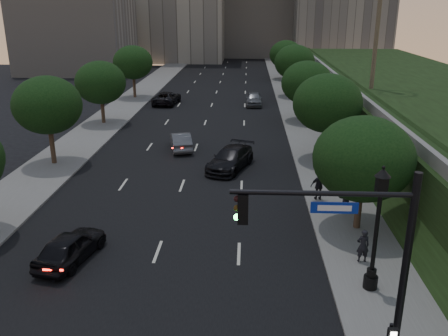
# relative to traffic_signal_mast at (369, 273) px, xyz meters

# --- Properties ---
(ground) EXTENTS (160.00, 160.00, 0.00)m
(ground) POSITION_rel_traffic_signal_mast_xyz_m (-8.12, 2.52, -3.67)
(ground) COLOR black
(ground) RESTS_ON ground
(road_surface) EXTENTS (16.00, 140.00, 0.02)m
(road_surface) POSITION_rel_traffic_signal_mast_xyz_m (-8.12, 32.52, -3.66)
(road_surface) COLOR black
(road_surface) RESTS_ON ground
(sidewalk_right) EXTENTS (4.50, 140.00, 0.15)m
(sidewalk_right) POSITION_rel_traffic_signal_mast_xyz_m (2.13, 32.52, -3.60)
(sidewalk_right) COLOR slate
(sidewalk_right) RESTS_ON ground
(sidewalk_left) EXTENTS (4.50, 140.00, 0.15)m
(sidewalk_left) POSITION_rel_traffic_signal_mast_xyz_m (-18.37, 32.52, -3.60)
(sidewalk_left) COLOR slate
(sidewalk_left) RESTS_ON ground
(embankment) EXTENTS (18.00, 90.00, 4.00)m
(embankment) POSITION_rel_traffic_signal_mast_xyz_m (13.88, 30.52, -1.67)
(embankment) COLOR black
(embankment) RESTS_ON ground
(parapet_wall) EXTENTS (0.35, 90.00, 0.70)m
(parapet_wall) POSITION_rel_traffic_signal_mast_xyz_m (5.38, 30.52, 0.68)
(parapet_wall) COLOR slate
(parapet_wall) RESTS_ON embankment
(office_block_filler) EXTENTS (18.00, 16.00, 14.00)m
(office_block_filler) POSITION_rel_traffic_signal_mast_xyz_m (-34.12, 72.52, 3.33)
(office_block_filler) COLOR #AAA69C
(office_block_filler) RESTS_ON ground
(tree_right_a) EXTENTS (5.20, 5.20, 6.24)m
(tree_right_a) POSITION_rel_traffic_signal_mast_xyz_m (2.18, 10.52, 0.35)
(tree_right_a) COLOR #38281C
(tree_right_a) RESTS_ON ground
(tree_right_b) EXTENTS (5.20, 5.20, 6.74)m
(tree_right_b) POSITION_rel_traffic_signal_mast_xyz_m (2.18, 22.52, 0.84)
(tree_right_b) COLOR #38281C
(tree_right_b) RESTS_ON ground
(tree_right_c) EXTENTS (5.20, 5.20, 6.24)m
(tree_right_c) POSITION_rel_traffic_signal_mast_xyz_m (2.18, 35.52, 0.35)
(tree_right_c) COLOR #38281C
(tree_right_c) RESTS_ON ground
(tree_right_d) EXTENTS (5.20, 5.20, 6.74)m
(tree_right_d) POSITION_rel_traffic_signal_mast_xyz_m (2.18, 49.52, 0.84)
(tree_right_d) COLOR #38281C
(tree_right_d) RESTS_ON ground
(tree_right_e) EXTENTS (5.20, 5.20, 6.24)m
(tree_right_e) POSITION_rel_traffic_signal_mast_xyz_m (2.18, 64.52, 0.35)
(tree_right_e) COLOR #38281C
(tree_right_e) RESTS_ON ground
(tree_left_b) EXTENTS (5.00, 5.00, 6.71)m
(tree_left_b) POSITION_rel_traffic_signal_mast_xyz_m (-18.42, 20.52, 0.90)
(tree_left_b) COLOR #38281C
(tree_left_b) RESTS_ON ground
(tree_left_c) EXTENTS (5.00, 5.00, 6.34)m
(tree_left_c) POSITION_rel_traffic_signal_mast_xyz_m (-18.42, 33.52, 0.53)
(tree_left_c) COLOR #38281C
(tree_left_c) RESTS_ON ground
(tree_left_d) EXTENTS (5.00, 5.00, 6.71)m
(tree_left_d) POSITION_rel_traffic_signal_mast_xyz_m (-18.42, 47.52, 0.90)
(tree_left_d) COLOR #38281C
(tree_left_d) RESTS_ON ground
(traffic_signal_mast) EXTENTS (5.68, 0.56, 7.00)m
(traffic_signal_mast) POSITION_rel_traffic_signal_mast_xyz_m (0.00, 0.00, 0.00)
(traffic_signal_mast) COLOR black
(traffic_signal_mast) RESTS_ON ground
(street_lamp) EXTENTS (0.64, 0.64, 5.62)m
(street_lamp) POSITION_rel_traffic_signal_mast_xyz_m (1.50, 4.67, -1.04)
(street_lamp) COLOR black
(street_lamp) RESTS_ON ground
(sedan_near_left) EXTENTS (2.62, 4.61, 1.48)m
(sedan_near_left) POSITION_rel_traffic_signal_mast_xyz_m (-12.05, 6.52, -2.93)
(sedan_near_left) COLOR black
(sedan_near_left) RESTS_ON ground
(sedan_mid_left) EXTENTS (2.52, 4.69, 1.47)m
(sedan_mid_left) POSITION_rel_traffic_signal_mast_xyz_m (-9.33, 24.95, -2.94)
(sedan_mid_left) COLOR #56585D
(sedan_mid_left) RESTS_ON ground
(sedan_far_left) EXTENTS (3.09, 5.78, 1.55)m
(sedan_far_left) POSITION_rel_traffic_signal_mast_xyz_m (-13.64, 43.94, -2.90)
(sedan_far_left) COLOR black
(sedan_far_left) RESTS_ON ground
(sedan_near_right) EXTENTS (3.93, 5.87, 1.58)m
(sedan_near_right) POSITION_rel_traffic_signal_mast_xyz_m (-5.01, 20.16, -2.88)
(sedan_near_right) COLOR black
(sedan_near_right) RESTS_ON ground
(sedan_far_right) EXTENTS (1.90, 4.71, 1.60)m
(sedan_far_right) POSITION_rel_traffic_signal_mast_xyz_m (-3.04, 43.71, -2.87)
(sedan_far_right) COLOR slate
(sedan_far_right) RESTS_ON ground
(pedestrian_a) EXTENTS (0.63, 0.45, 1.63)m
(pedestrian_a) POSITION_rel_traffic_signal_mast_xyz_m (1.63, 6.86, -2.71)
(pedestrian_a) COLOR black
(pedestrian_a) RESTS_ON sidewalk_right
(pedestrian_b) EXTENTS (0.81, 0.66, 1.55)m
(pedestrian_b) POSITION_rel_traffic_signal_mast_xyz_m (1.91, 12.65, -2.75)
(pedestrian_b) COLOR black
(pedestrian_b) RESTS_ON sidewalk_right
(pedestrian_c) EXTENTS (1.11, 0.60, 1.80)m
(pedestrian_c) POSITION_rel_traffic_signal_mast_xyz_m (0.64, 14.28, -2.62)
(pedestrian_c) COLOR black
(pedestrian_c) RESTS_ON sidewalk_right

